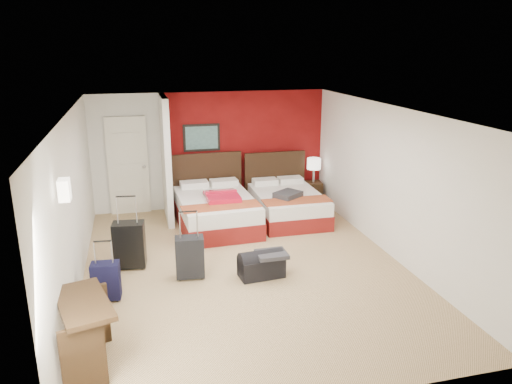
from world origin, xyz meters
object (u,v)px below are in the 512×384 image
object	(u,v)px
bed_right	(288,206)
suitcase_black	(130,246)
table_lamp	(314,170)
suitcase_charcoal	(190,259)
nightstand	(313,193)
duffel_bag	(261,266)
suitcase_navy	(106,283)
desk	(87,334)
red_suitcase_open	(222,196)
bed_left	(216,212)

from	to	relation	value
bed_right	suitcase_black	xyz separation A→B (m)	(-3.14, -1.57, 0.09)
table_lamp	suitcase_charcoal	size ratio (longest dim) A/B	0.85
bed_right	nightstand	world-z (taller)	bed_right
duffel_bag	suitcase_charcoal	bearing A→B (deg)	162.52
suitcase_navy	desk	bearing A→B (deg)	-89.65
bed_right	desk	xyz separation A→B (m)	(-3.61, -4.09, 0.14)
nightstand	table_lamp	bearing A→B (deg)	0.00
suitcase_black	duffel_bag	size ratio (longest dim) A/B	1.07
red_suitcase_open	table_lamp	xyz separation A→B (m)	(2.25, 1.01, 0.12)
suitcase_black	bed_right	bearing A→B (deg)	33.80
table_lamp	desk	distance (m)	6.64
bed_right	suitcase_navy	world-z (taller)	bed_right
table_lamp	bed_left	bearing A→B (deg)	-158.84
red_suitcase_open	suitcase_navy	bearing A→B (deg)	-130.73
duffel_bag	red_suitcase_open	bearing A→B (deg)	89.89
bed_left	nightstand	world-z (taller)	bed_left
red_suitcase_open	bed_left	bearing A→B (deg)	135.30
suitcase_charcoal	duffel_bag	xyz separation A→B (m)	(1.07, -0.23, -0.14)
nightstand	suitcase_navy	xyz separation A→B (m)	(-4.32, -3.39, 0.01)
red_suitcase_open	nightstand	xyz separation A→B (m)	(2.25, 1.01, -0.41)
bed_left	suitcase_charcoal	xyz separation A→B (m)	(-0.76, -2.08, 0.01)
bed_right	red_suitcase_open	bearing A→B (deg)	-171.84
duffel_bag	bed_right	bearing A→B (deg)	58.14
suitcase_charcoal	suitcase_navy	size ratio (longest dim) A/B	1.20
red_suitcase_open	table_lamp	distance (m)	2.47
suitcase_black	suitcase_charcoal	distance (m)	1.07
nightstand	duffel_bag	distance (m)	3.81
bed_left	table_lamp	size ratio (longest dim) A/B	3.74
suitcase_charcoal	desk	xyz separation A→B (m)	(-1.35, -1.92, 0.10)
bed_left	table_lamp	world-z (taller)	table_lamp
bed_left	suitcase_charcoal	world-z (taller)	suitcase_charcoal
red_suitcase_open	suitcase_charcoal	bearing A→B (deg)	-113.11
suitcase_charcoal	suitcase_navy	xyz separation A→B (m)	(-1.21, -0.40, -0.05)
table_lamp	red_suitcase_open	bearing A→B (deg)	-155.83
suitcase_charcoal	bed_left	bearing A→B (deg)	75.05
desk	suitcase_navy	bearing A→B (deg)	69.43
table_lamp	suitcase_black	size ratio (longest dim) A/B	0.74
table_lamp	duffel_bag	bearing A→B (deg)	-122.41
bed_left	bed_right	xyz separation A→B (m)	(1.50, 0.09, -0.03)
red_suitcase_open	duffel_bag	xyz separation A→B (m)	(0.21, -2.21, -0.49)
bed_right	duffel_bag	xyz separation A→B (m)	(-1.19, -2.40, -0.10)
bed_right	suitcase_black	world-z (taller)	suitcase_black
bed_right	table_lamp	bearing A→B (deg)	44.13
desk	bed_right	bearing A→B (deg)	33.10
bed_right	table_lamp	xyz separation A→B (m)	(0.85, 0.82, 0.50)
bed_left	table_lamp	distance (m)	2.57
bed_right	table_lamp	size ratio (longest dim) A/B	3.42
red_suitcase_open	suitcase_charcoal	xyz separation A→B (m)	(-0.86, -1.98, -0.34)
nightstand	duffel_bag	size ratio (longest dim) A/B	0.74
bed_left	suitcase_black	xyz separation A→B (m)	(-1.65, -1.48, 0.06)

